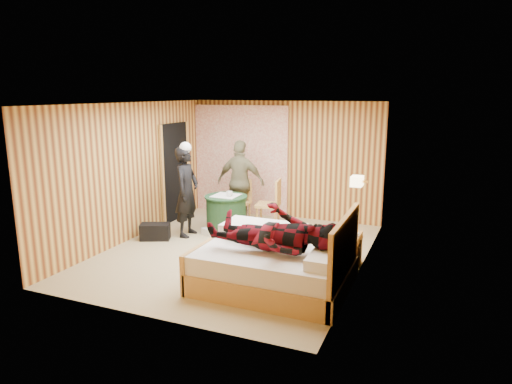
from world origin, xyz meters
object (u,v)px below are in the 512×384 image
at_px(wall_lamp, 357,181).
at_px(bed, 277,264).
at_px(nightstand, 347,249).
at_px(duffel_bag, 155,232).
at_px(round_table, 226,213).
at_px(woman_standing, 187,192).
at_px(man_at_table, 241,182).
at_px(chair_far, 240,198).
at_px(chair_near, 272,200).
at_px(man_on_bed, 274,223).

height_order(wall_lamp, bed, wall_lamp).
relative_size(nightstand, duffel_bag, 1.02).
height_order(round_table, woman_standing, woman_standing).
bearing_deg(bed, woman_standing, 147.13).
height_order(wall_lamp, duffel_bag, wall_lamp).
relative_size(bed, man_at_table, 1.20).
bearing_deg(chair_far, wall_lamp, -23.77).
distance_m(nightstand, chair_near, 2.31).
bearing_deg(woman_standing, man_at_table, -31.10).
relative_size(nightstand, chair_far, 0.58).
height_order(bed, chair_near, bed).
bearing_deg(woman_standing, nightstand, -102.12).
height_order(chair_near, duffel_bag, chair_near).
distance_m(chair_near, man_at_table, 0.82).
bearing_deg(duffel_bag, round_table, 18.78).
bearing_deg(duffel_bag, bed, -45.14).
height_order(nightstand, chair_far, chair_far).
bearing_deg(woman_standing, chair_near, -57.20).
bearing_deg(bed, man_on_bed, -83.03).
bearing_deg(wall_lamp, chair_near, 149.60).
xyz_separation_m(chair_near, duffel_bag, (-1.76, -1.48, -0.43)).
xyz_separation_m(duffel_bag, man_on_bed, (2.82, -1.30, 0.84)).
height_order(chair_far, woman_standing, woman_standing).
bearing_deg(man_at_table, man_on_bed, 118.98).
xyz_separation_m(bed, chair_near, (-1.03, 2.55, 0.26)).
xyz_separation_m(round_table, man_on_bed, (1.81, -2.23, 0.62)).
distance_m(nightstand, man_at_table, 3.05).
bearing_deg(wall_lamp, bed, -118.51).
bearing_deg(chair_far, man_on_bed, -57.03).
xyz_separation_m(wall_lamp, chair_near, (-1.83, 1.08, -0.72)).
bearing_deg(round_table, chair_far, 89.88).
bearing_deg(man_on_bed, bed, 96.97).
distance_m(bed, nightstand, 1.36).
height_order(wall_lamp, nightstand, wall_lamp).
height_order(woman_standing, man_on_bed, man_on_bed).
xyz_separation_m(chair_far, man_on_bed, (1.81, -2.89, 0.45)).
xyz_separation_m(wall_lamp, man_on_bed, (-0.77, -1.70, -0.31)).
distance_m(bed, woman_standing, 2.86).
relative_size(man_at_table, man_on_bed, 0.97).
xyz_separation_m(chair_near, woman_standing, (-1.33, -1.02, 0.27)).
bearing_deg(duffel_bag, chair_near, 15.94).
relative_size(chair_far, duffel_bag, 1.75).
relative_size(chair_near, man_on_bed, 0.56).
distance_m(nightstand, duffel_bag, 3.55).
distance_m(woman_standing, man_on_bed, 2.97).
relative_size(bed, duffel_bag, 3.89).
xyz_separation_m(duffel_bag, woman_standing, (0.43, 0.46, 0.70)).
distance_m(wall_lamp, woman_standing, 3.20).
bearing_deg(nightstand, man_on_bed, -118.33).
bearing_deg(woman_standing, wall_lamp, -95.72).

